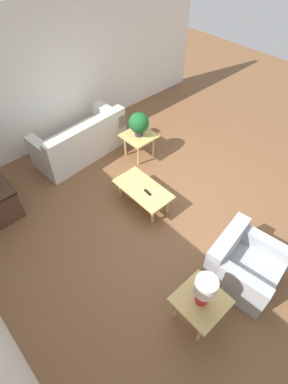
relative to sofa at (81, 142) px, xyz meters
The scene contains 10 objects.
ground_plane 2.25m from the sofa, behind, with size 14.00×14.00×0.00m, color brown.
wall_right 1.37m from the sofa, 19.28° to the right, with size 0.12×7.20×2.70m.
sofa is the anchor object (origin of this frame).
armchair 3.77m from the sofa, behind, with size 0.98×0.97×0.74m.
coffee_table 1.83m from the sofa, behind, with size 1.01×0.53×0.38m.
side_table_plant 1.16m from the sofa, 133.89° to the right, with size 0.58×0.58×0.51m.
side_table_lamp 3.84m from the sofa, 167.84° to the left, with size 0.58×0.58×0.51m.
potted_plant 1.25m from the sofa, 133.89° to the right, with size 0.39×0.39×0.48m.
table_lamp 3.87m from the sofa, 167.84° to the left, with size 0.26×0.26×0.47m.
remote_control 1.96m from the sofa, behind, with size 0.16×0.05×0.02m.
Camera 1 is at (-2.19, 2.62, 3.98)m, focal length 28.00 mm.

